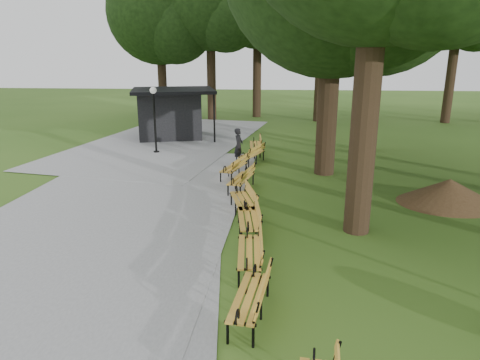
# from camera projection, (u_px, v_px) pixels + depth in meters

# --- Properties ---
(ground) EXTENTS (100.00, 100.00, 0.00)m
(ground) POSITION_uv_depth(u_px,v_px,m) (228.00, 253.00, 10.82)
(ground) COLOR #335919
(ground) RESTS_ON ground
(path) EXTENTS (12.00, 38.00, 0.06)m
(path) POSITION_uv_depth(u_px,v_px,m) (114.00, 207.00, 14.00)
(path) COLOR gray
(path) RESTS_ON ground
(person) EXTENTS (0.51, 0.64, 1.55)m
(person) POSITION_uv_depth(u_px,v_px,m) (239.00, 145.00, 19.58)
(person) COLOR black
(person) RESTS_ON ground
(kiosk) EXTENTS (5.34, 4.92, 2.82)m
(kiosk) POSITION_uv_depth(u_px,v_px,m) (170.00, 114.00, 25.11)
(kiosk) COLOR black
(kiosk) RESTS_ON ground
(lamp_post) EXTENTS (0.32, 0.32, 3.21)m
(lamp_post) POSITION_uv_depth(u_px,v_px,m) (154.00, 106.00, 20.97)
(lamp_post) COLOR black
(lamp_post) RESTS_ON ground
(dirt_mound) EXTENTS (2.71, 2.71, 0.84)m
(dirt_mound) POSITION_uv_depth(u_px,v_px,m) (449.00, 191.00, 14.26)
(dirt_mound) COLOR #47301C
(dirt_mound) RESTS_ON ground
(bench_1) EXTENTS (0.88, 1.97, 0.88)m
(bench_1) POSITION_uv_depth(u_px,v_px,m) (250.00, 297.00, 8.06)
(bench_1) COLOR gold
(bench_1) RESTS_ON ground
(bench_2) EXTENTS (0.76, 1.94, 0.88)m
(bench_2) POSITION_uv_depth(u_px,v_px,m) (249.00, 252.00, 9.89)
(bench_2) COLOR gold
(bench_2) RESTS_ON ground
(bench_3) EXTENTS (0.88, 1.97, 0.88)m
(bench_3) POSITION_uv_depth(u_px,v_px,m) (248.00, 219.00, 11.86)
(bench_3) COLOR gold
(bench_3) RESTS_ON ground
(bench_4) EXTENTS (1.11, 2.00, 0.88)m
(bench_4) POSITION_uv_depth(u_px,v_px,m) (243.00, 201.00, 13.29)
(bench_4) COLOR gold
(bench_4) RESTS_ON ground
(bench_5) EXTENTS (1.03, 1.99, 0.88)m
(bench_5) POSITION_uv_depth(u_px,v_px,m) (241.00, 179.00, 15.63)
(bench_5) COLOR gold
(bench_5) RESTS_ON ground
(bench_6) EXTENTS (1.13, 2.00, 0.88)m
(bench_6) POSITION_uv_depth(u_px,v_px,m) (234.00, 167.00, 17.20)
(bench_6) COLOR gold
(bench_6) RESTS_ON ground
(bench_7) EXTENTS (1.27, 2.00, 0.88)m
(bench_7) POSITION_uv_depth(u_px,v_px,m) (252.00, 154.00, 19.41)
(bench_7) COLOR gold
(bench_7) RESTS_ON ground
(bench_8) EXTENTS (0.77, 1.94, 0.88)m
(bench_8) POSITION_uv_depth(u_px,v_px,m) (255.00, 145.00, 21.34)
(bench_8) COLOR gold
(bench_8) RESTS_ON ground
(tree_backdrop) EXTENTS (35.82, 9.86, 15.37)m
(tree_backdrop) POSITION_uv_depth(u_px,v_px,m) (360.00, 9.00, 30.29)
(tree_backdrop) COLOR black
(tree_backdrop) RESTS_ON ground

